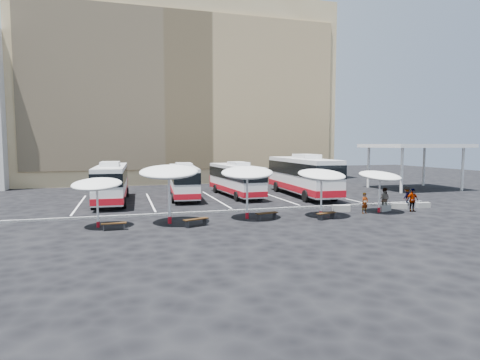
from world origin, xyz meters
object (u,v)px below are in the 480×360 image
object	(u,v)px
conc_bench_1	(385,208)
passenger_2	(412,200)
passenger_0	(365,203)
wood_bench_1	(196,220)
bus_3	(302,174)
sunshade_1	(169,172)
conc_bench_0	(341,208)
conc_bench_2	(399,206)
sunshade_0	(97,184)
wood_bench_2	(267,214)
bus_1	(183,180)
conc_bench_3	(423,205)
sunshade_2	(247,173)
bus_2	(235,178)
sunshade_4	(380,176)
wood_bench_3	(326,214)
bus_0	(111,181)
wood_bench_0	(114,224)
passenger_1	(385,199)
sunshade_3	(322,175)
passenger_3	(406,196)

from	to	relation	value
conc_bench_1	passenger_2	distance (m)	2.12
passenger_2	passenger_0	bearing A→B (deg)	176.99
wood_bench_1	passenger_0	size ratio (longest dim) A/B	1.08
bus_3	sunshade_1	xyz separation A→B (m)	(-14.38, -10.74, 1.20)
wood_bench_1	conc_bench_0	distance (m)	11.99
bus_3	conc_bench_2	world-z (taller)	bus_3
sunshade_0	wood_bench_2	world-z (taller)	sunshade_0
bus_1	wood_bench_1	distance (m)	14.14
conc_bench_0	bus_3	bearing A→B (deg)	83.05
conc_bench_3	sunshade_2	bearing A→B (deg)	-177.76
bus_2	sunshade_4	distance (m)	14.74
wood_bench_3	passenger_0	distance (m)	4.17
sunshade_1	sunshade_4	size ratio (longest dim) A/B	1.21
bus_2	conc_bench_3	bearing A→B (deg)	-45.92
bus_0	wood_bench_0	world-z (taller)	bus_0
wood_bench_0	conc_bench_0	size ratio (longest dim) A/B	1.13
wood_bench_0	wood_bench_1	distance (m)	4.93
wood_bench_1	passenger_1	world-z (taller)	passenger_1
sunshade_4	conc_bench_1	size ratio (longest dim) A/B	3.18
sunshade_3	passenger_3	world-z (taller)	sunshade_3
sunshade_1	passenger_2	xyz separation A→B (m)	(18.34, -0.55, -2.46)
wood_bench_3	passenger_0	bearing A→B (deg)	19.30
bus_2	passenger_1	xyz separation A→B (m)	(8.79, -11.78, -0.87)
sunshade_1	passenger_2	size ratio (longest dim) A/B	2.51
conc_bench_2	sunshade_0	bearing A→B (deg)	-177.49
passenger_2	passenger_3	world-z (taller)	passenger_2
sunshade_3	passenger_0	bearing A→B (deg)	4.61
conc_bench_0	conc_bench_2	bearing A→B (deg)	-0.58
bus_1	sunshade_4	world-z (taller)	bus_1
conc_bench_3	passenger_1	distance (m)	3.96
wood_bench_3	conc_bench_0	distance (m)	3.77
sunshade_4	wood_bench_3	distance (m)	5.94
sunshade_0	conc_bench_3	bearing A→B (deg)	1.88
sunshade_3	wood_bench_0	xyz separation A→B (m)	(-14.09, -0.65, -2.63)
bus_0	wood_bench_0	xyz separation A→B (m)	(0.42, -12.32, -1.52)
sunshade_3	passenger_2	xyz separation A→B (m)	(7.69, -0.05, -2.08)
bus_3	wood_bench_2	distance (m)	13.80
sunshade_3	wood_bench_3	xyz separation A→B (m)	(-0.15, -1.07, -2.61)
conc_bench_0	bus_0	bearing A→B (deg)	149.35
sunshade_4	sunshade_0	bearing A→B (deg)	179.70
bus_1	passenger_2	size ratio (longest dim) A/B	6.11
sunshade_4	conc_bench_2	distance (m)	3.84
bus_3	conc_bench_0	world-z (taller)	bus_3
bus_1	passenger_3	xyz separation A→B (m)	(17.38, -10.25, -0.95)
sunshade_3	wood_bench_3	bearing A→B (deg)	-97.76
sunshade_0	bus_2	bearing A→B (deg)	45.09
bus_3	sunshade_4	size ratio (longest dim) A/B	3.62
conc_bench_2	passenger_0	xyz separation A→B (m)	(-3.98, -1.21, 0.56)
passenger_1	bus_3	bearing A→B (deg)	-29.19
sunshade_3	conc_bench_2	xyz separation A→B (m)	(7.75, 1.51, -2.75)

